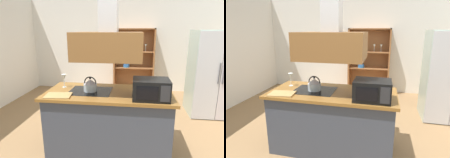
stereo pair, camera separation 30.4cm
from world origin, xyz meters
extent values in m
plane|color=olive|center=(0.00, 0.00, 0.00)|extent=(7.80, 7.80, 0.00)
cube|color=white|center=(0.00, 3.00, 1.35)|extent=(6.00, 0.12, 2.70)
cube|color=#393F4C|center=(-0.23, -0.07, 0.43)|extent=(1.73, 0.76, 0.86)
cube|color=brown|center=(-0.23, -0.07, 0.88)|extent=(1.81, 0.84, 0.04)
cube|color=black|center=(-0.50, -0.07, 0.90)|extent=(0.60, 0.46, 0.00)
cube|color=brown|center=(-0.23, -0.07, 1.55)|extent=(0.90, 0.70, 0.36)
cube|color=#ADC4B6|center=(1.73, 1.46, 0.88)|extent=(0.90, 0.72, 1.76)
cube|color=#B9BBBF|center=(1.51, 1.08, 0.88)|extent=(0.44, 0.03, 1.72)
cylinder|color=#4C4C51|center=(1.69, 1.05, 0.97)|extent=(0.02, 0.02, 0.40)
cylinder|color=#4C4C51|center=(1.77, 1.05, 0.97)|extent=(0.02, 0.02, 0.40)
cube|color=#975E34|center=(-0.47, 2.74, 0.90)|extent=(0.04, 0.40, 1.80)
cube|color=#975E34|center=(0.62, 2.74, 0.90)|extent=(0.04, 0.40, 1.80)
cube|color=#975E34|center=(0.08, 2.74, 1.79)|extent=(1.13, 0.40, 0.03)
cube|color=#975E34|center=(0.08, 2.74, 0.04)|extent=(1.13, 0.40, 0.08)
cube|color=#975E34|center=(0.08, 2.93, 0.90)|extent=(1.13, 0.02, 1.80)
cube|color=#975E34|center=(0.08, 2.74, 0.72)|extent=(1.05, 0.36, 0.02)
cube|color=#975E34|center=(0.08, 2.74, 1.17)|extent=(1.05, 0.36, 0.02)
cylinder|color=#2C68A8|center=(-0.13, 2.69, 0.76)|extent=(0.18, 0.18, 0.05)
cylinder|color=#2E61A7|center=(-0.13, 2.69, 0.80)|extent=(0.17, 0.17, 0.05)
cylinder|color=silver|center=(0.21, 2.70, 1.24)|extent=(0.01, 0.01, 0.12)
cone|color=silver|center=(0.21, 2.70, 1.34)|extent=(0.07, 0.07, 0.08)
cylinder|color=silver|center=(0.39, 2.70, 1.24)|extent=(0.01, 0.01, 0.12)
cone|color=silver|center=(0.39, 2.70, 1.34)|extent=(0.07, 0.07, 0.08)
cylinder|color=#B0BCC4|center=(-0.50, -0.07, 0.96)|extent=(0.19, 0.19, 0.11)
cone|color=#B5B5C2|center=(-0.50, -0.07, 1.04)|extent=(0.18, 0.18, 0.07)
sphere|color=black|center=(-0.50, -0.07, 1.09)|extent=(0.03, 0.03, 0.03)
torus|color=black|center=(-0.50, -0.07, 1.03)|extent=(0.18, 0.02, 0.18)
cube|color=#AF874E|center=(-0.87, -0.34, 0.91)|extent=(0.36, 0.28, 0.02)
cube|color=black|center=(0.34, -0.28, 1.03)|extent=(0.46, 0.34, 0.26)
cube|color=black|center=(0.29, -0.45, 1.03)|extent=(0.26, 0.01, 0.17)
cube|color=#262628|center=(0.50, -0.45, 1.03)|extent=(0.11, 0.01, 0.20)
cylinder|color=silver|center=(-0.94, 0.07, 0.90)|extent=(0.06, 0.06, 0.01)
cylinder|color=silver|center=(-0.94, 0.07, 0.96)|extent=(0.01, 0.01, 0.11)
cone|color=silver|center=(-0.94, 0.07, 1.06)|extent=(0.08, 0.08, 0.09)
camera|label=1|loc=(0.15, -2.65, 1.76)|focal=30.64mm
camera|label=2|loc=(0.45, -2.59, 1.76)|focal=30.64mm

